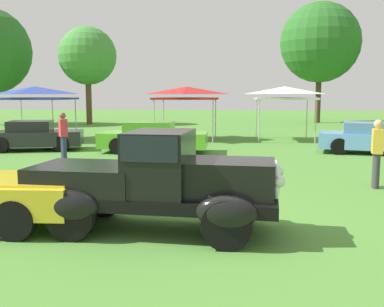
% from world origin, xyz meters
% --- Properties ---
extents(ground_plane, '(120.00, 120.00, 0.00)m').
position_xyz_m(ground_plane, '(0.00, 0.00, 0.00)').
color(ground_plane, '#4C8433').
extents(feature_pickup_truck, '(4.28, 2.06, 1.70)m').
position_xyz_m(feature_pickup_truck, '(-0.65, -0.37, 0.86)').
color(feature_pickup_truck, black).
rests_on(feature_pickup_truck, ground_plane).
extents(show_car_charcoal, '(4.14, 2.61, 1.22)m').
position_xyz_m(show_car_charcoal, '(-7.65, 10.08, 0.60)').
color(show_car_charcoal, '#28282D').
rests_on(show_car_charcoal, ground_plane).
extents(show_car_lime, '(4.26, 1.74, 1.22)m').
position_xyz_m(show_car_lime, '(-2.61, 9.91, 0.60)').
color(show_car_lime, '#60C62D').
rests_on(show_car_lime, ground_plane).
extents(show_car_skyblue, '(4.09, 2.47, 1.22)m').
position_xyz_m(show_car_skyblue, '(5.90, 10.35, 0.60)').
color(show_car_skyblue, '#669EDB').
rests_on(show_car_skyblue, ground_plane).
extents(spectator_between_cars, '(0.42, 0.47, 1.69)m').
position_xyz_m(spectator_between_cars, '(-5.24, 7.23, 0.91)').
color(spectator_between_cars, '#283351').
rests_on(spectator_between_cars, ground_plane).
extents(spectator_by_row, '(0.31, 0.44, 1.69)m').
position_xyz_m(spectator_by_row, '(4.15, 3.63, 0.91)').
color(spectator_by_row, '#383838').
rests_on(spectator_by_row, ground_plane).
extents(canopy_tent_left_field, '(3.35, 3.35, 2.71)m').
position_xyz_m(canopy_tent_left_field, '(-9.33, 14.01, 2.42)').
color(canopy_tent_left_field, '#B7B7BC').
rests_on(canopy_tent_left_field, ground_plane).
extents(canopy_tent_center_field, '(3.17, 3.17, 2.71)m').
position_xyz_m(canopy_tent_center_field, '(-1.82, 15.16, 2.42)').
color(canopy_tent_center_field, '#B7B7BC').
rests_on(canopy_tent_center_field, ground_plane).
extents(canopy_tent_right_field, '(2.95, 2.95, 2.71)m').
position_xyz_m(canopy_tent_right_field, '(3.13, 15.21, 2.42)').
color(canopy_tent_right_field, '#B7B7BC').
rests_on(canopy_tent_right_field, ground_plane).
extents(treeline_mid_left, '(4.42, 4.42, 7.47)m').
position_xyz_m(treeline_mid_left, '(-10.67, 26.29, 5.23)').
color(treeline_mid_left, brown).
rests_on(treeline_mid_left, ground_plane).
extents(treeline_center, '(6.41, 6.41, 9.69)m').
position_xyz_m(treeline_center, '(7.43, 30.03, 6.46)').
color(treeline_center, '#47331E').
rests_on(treeline_center, ground_plane).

